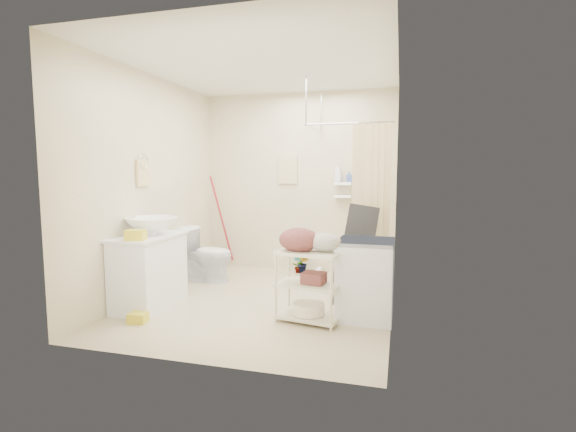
# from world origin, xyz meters

# --- Properties ---
(floor) EXTENTS (3.20, 3.20, 0.00)m
(floor) POSITION_xyz_m (0.00, 0.00, 0.00)
(floor) COLOR #C5B793
(floor) RESTS_ON ground
(ceiling) EXTENTS (2.80, 3.20, 0.04)m
(ceiling) POSITION_xyz_m (0.00, 0.00, 2.60)
(ceiling) COLOR silver
(ceiling) RESTS_ON ground
(wall_back) EXTENTS (2.80, 0.04, 2.60)m
(wall_back) POSITION_xyz_m (0.00, 1.60, 1.30)
(wall_back) COLOR beige
(wall_back) RESTS_ON ground
(wall_front) EXTENTS (2.80, 0.04, 2.60)m
(wall_front) POSITION_xyz_m (0.00, -1.60, 1.30)
(wall_front) COLOR beige
(wall_front) RESTS_ON ground
(wall_left) EXTENTS (0.04, 3.20, 2.60)m
(wall_left) POSITION_xyz_m (-1.40, 0.00, 1.30)
(wall_left) COLOR beige
(wall_left) RESTS_ON ground
(wall_right) EXTENTS (0.04, 3.20, 2.60)m
(wall_right) POSITION_xyz_m (1.40, 0.00, 1.30)
(wall_right) COLOR beige
(wall_right) RESTS_ON ground
(vanity) EXTENTS (0.51, 0.90, 0.78)m
(vanity) POSITION_xyz_m (-1.16, -0.47, 0.39)
(vanity) COLOR silver
(vanity) RESTS_ON ground
(sink) EXTENTS (0.64, 0.64, 0.19)m
(sink) POSITION_xyz_m (-1.16, -0.40, 0.88)
(sink) COLOR white
(sink) RESTS_ON vanity
(counter_basket) EXTENTS (0.22, 0.19, 0.10)m
(counter_basket) POSITION_xyz_m (-1.09, -0.78, 0.83)
(counter_basket) COLOR yellow
(counter_basket) RESTS_ON vanity
(floor_basket) EXTENTS (0.27, 0.22, 0.13)m
(floor_basket) POSITION_xyz_m (-0.98, -0.95, 0.07)
(floor_basket) COLOR gold
(floor_basket) RESTS_ON ground
(toilet) EXTENTS (0.74, 0.45, 0.73)m
(toilet) POSITION_xyz_m (-1.04, 0.68, 0.36)
(toilet) COLOR silver
(toilet) RESTS_ON ground
(mop) EXTENTS (0.16, 0.16, 1.39)m
(mop) POSITION_xyz_m (-1.20, 1.49, 0.69)
(mop) COLOR maroon
(mop) RESTS_ON ground
(potted_plant_a) EXTENTS (0.18, 0.16, 0.29)m
(potted_plant_a) POSITION_xyz_m (0.04, 1.41, 0.15)
(potted_plant_a) COLOR brown
(potted_plant_a) RESTS_ON ground
(potted_plant_b) EXTENTS (0.20, 0.18, 0.30)m
(potted_plant_b) POSITION_xyz_m (0.13, 1.41, 0.15)
(potted_plant_b) COLOR brown
(potted_plant_b) RESTS_ON ground
(hanging_towel) EXTENTS (0.28, 0.03, 0.42)m
(hanging_towel) POSITION_xyz_m (-0.15, 1.58, 1.50)
(hanging_towel) COLOR beige
(hanging_towel) RESTS_ON wall_back
(towel_ring) EXTENTS (0.04, 0.22, 0.34)m
(towel_ring) POSITION_xyz_m (-1.38, -0.20, 1.47)
(towel_ring) COLOR #E2C782
(towel_ring) RESTS_ON wall_left
(tp_holder) EXTENTS (0.08, 0.12, 0.14)m
(tp_holder) POSITION_xyz_m (-1.36, 0.05, 0.72)
(tp_holder) COLOR white
(tp_holder) RESTS_ON wall_left
(shower) EXTENTS (1.10, 1.10, 2.10)m
(shower) POSITION_xyz_m (0.85, 1.05, 1.05)
(shower) COLOR white
(shower) RESTS_ON ground
(shampoo_bottle_a) EXTENTS (0.11, 0.11, 0.26)m
(shampoo_bottle_a) POSITION_xyz_m (0.60, 1.53, 1.45)
(shampoo_bottle_a) COLOR white
(shampoo_bottle_a) RESTS_ON shower
(shampoo_bottle_b) EXTENTS (0.09, 0.09, 0.15)m
(shampoo_bottle_b) POSITION_xyz_m (0.75, 1.52, 1.40)
(shampoo_bottle_b) COLOR #4660AD
(shampoo_bottle_b) RESTS_ON shower
(washing_machine) EXTENTS (0.55, 0.56, 0.79)m
(washing_machine) POSITION_xyz_m (1.14, -0.23, 0.40)
(washing_machine) COLOR silver
(washing_machine) RESTS_ON ground
(laundry_rack) EXTENTS (0.66, 0.45, 0.84)m
(laundry_rack) POSITION_xyz_m (0.61, -0.47, 0.42)
(laundry_rack) COLOR beige
(laundry_rack) RESTS_ON ground
(ironing_board) EXTENTS (0.33, 0.11, 1.15)m
(ironing_board) POSITION_xyz_m (1.02, 0.03, 0.58)
(ironing_board) COLOR black
(ironing_board) RESTS_ON ground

